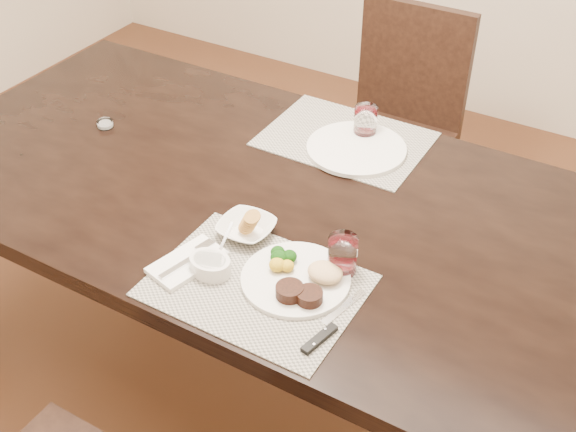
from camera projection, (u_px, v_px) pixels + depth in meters
The scene contains 14 objects.
ground_plane at pixel (269, 376), 2.35m from camera, with size 4.50×4.50×0.00m, color #492817.
dining_table at pixel (265, 215), 1.94m from camera, with size 2.00×1.00×0.75m.
chair_far at pixel (398, 117), 2.68m from camera, with size 0.42×0.42×0.90m.
placemat_near at pixel (256, 285), 1.60m from camera, with size 0.46×0.34×0.00m, color gray.
placemat_far at pixel (345, 139), 2.09m from camera, with size 0.46×0.34×0.00m, color gray.
dinner_plate at pixel (300, 279), 1.60m from camera, with size 0.25×0.25×0.04m.
napkin_fork at pixel (188, 262), 1.65m from camera, with size 0.14×0.19×0.02m.
steak_knife at pixel (326, 331), 1.49m from camera, with size 0.05×0.23×0.01m.
cracker_bowl at pixel (246, 228), 1.73m from camera, with size 0.14×0.14×0.06m.
sauce_ramekin at pixel (210, 264), 1.62m from camera, with size 0.10×0.15×0.08m.
wine_glass_near at pixel (342, 256), 1.62m from camera, with size 0.07×0.07×0.09m.
far_plate at pixel (356, 148), 2.03m from camera, with size 0.28×0.28×0.01m, color silver.
wine_glass_far at pixel (365, 123), 2.07m from camera, with size 0.07×0.07×0.09m.
salt_cellar at pixel (105, 124), 2.14m from camera, with size 0.05×0.05×0.02m.
Camera 1 is at (0.83, -1.29, 1.86)m, focal length 45.00 mm.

